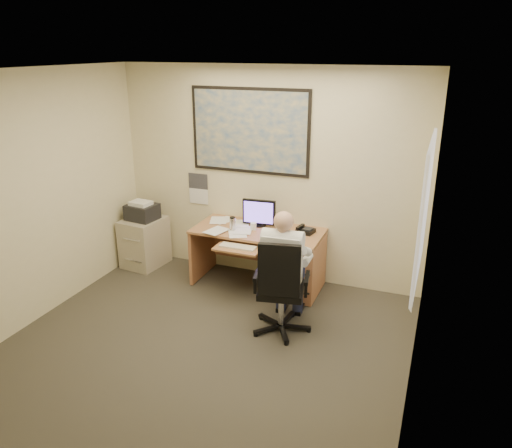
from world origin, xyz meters
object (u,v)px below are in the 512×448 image
at_px(office_chair, 279,305).
at_px(person, 283,272).
at_px(filing_cabinet, 144,238).
at_px(desk, 284,256).

height_order(office_chair, person, person).
relative_size(filing_cabinet, office_chair, 0.86).
distance_m(desk, office_chair, 1.03).
xyz_separation_m(office_chair, person, (0.01, 0.08, 0.35)).
bearing_deg(person, filing_cabinet, 154.57).
xyz_separation_m(desk, filing_cabinet, (-2.03, 0.00, -0.04)).
height_order(filing_cabinet, office_chair, office_chair).
xyz_separation_m(desk, person, (0.28, -0.91, 0.23)).
distance_m(filing_cabinet, office_chair, 2.50).
height_order(filing_cabinet, person, person).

